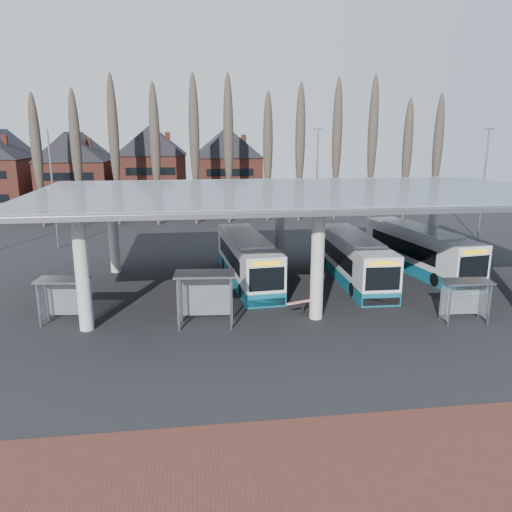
{
  "coord_description": "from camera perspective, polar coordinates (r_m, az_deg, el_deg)",
  "views": [
    {
      "loc": [
        -6.66,
        -22.29,
        9.79
      ],
      "look_at": [
        -2.66,
        7.0,
        2.45
      ],
      "focal_mm": 35.0,
      "sensor_mm": 36.0,
      "label": 1
    }
  ],
  "objects": [
    {
      "name": "ground",
      "position": [
        25.24,
        8.27,
        -9.03
      ],
      "size": [
        140.0,
        140.0,
        0.0
      ],
      "primitive_type": "plane",
      "color": "black",
      "rests_on": "ground"
    },
    {
      "name": "station_canopy",
      "position": [
        31.28,
        4.62,
        6.36
      ],
      "size": [
        32.0,
        16.0,
        6.34
      ],
      "color": "#BCBCB7",
      "rests_on": "ground"
    },
    {
      "name": "poplar_row",
      "position": [
        55.7,
        -0.93,
        12.9
      ],
      "size": [
        45.1,
        1.1,
        14.5
      ],
      "color": "#473D33",
      "rests_on": "ground"
    },
    {
      "name": "townhouse_row",
      "position": [
        67.02,
        -15.81,
        10.14
      ],
      "size": [
        36.8,
        10.3,
        12.25
      ],
      "color": "brown",
      "rests_on": "ground"
    },
    {
      "name": "lamp_post_a",
      "position": [
        45.93,
        -22.22,
        7.36
      ],
      "size": [
        0.8,
        0.16,
        10.17
      ],
      "color": "slate",
      "rests_on": "ground"
    },
    {
      "name": "lamp_post_b",
      "position": [
        50.12,
        6.97,
        8.75
      ],
      "size": [
        0.8,
        0.16,
        10.17
      ],
      "color": "slate",
      "rests_on": "ground"
    },
    {
      "name": "lamp_post_c",
      "position": [
        50.19,
        24.58,
        7.61
      ],
      "size": [
        0.8,
        0.16,
        10.17
      ],
      "color": "slate",
      "rests_on": "ground"
    },
    {
      "name": "bus_1",
      "position": [
        33.59,
        -1.0,
        -0.43
      ],
      "size": [
        3.25,
        11.23,
        3.08
      ],
      "rotation": [
        0.0,
        0.0,
        0.08
      ],
      "color": "white",
      "rests_on": "ground"
    },
    {
      "name": "bus_2",
      "position": [
        34.42,
        11.07,
        -0.35
      ],
      "size": [
        2.63,
        11.08,
        3.06
      ],
      "rotation": [
        0.0,
        0.0,
        -0.03
      ],
      "color": "white",
      "rests_on": "ground"
    },
    {
      "name": "bus_3",
      "position": [
        37.88,
        18.09,
        0.6
      ],
      "size": [
        4.09,
        11.66,
        3.18
      ],
      "rotation": [
        0.0,
        0.0,
        0.15
      ],
      "color": "white",
      "rests_on": "ground"
    },
    {
      "name": "shelter_0",
      "position": [
        27.88,
        -21.05,
        -3.71
      ],
      "size": [
        2.78,
        1.64,
        2.45
      ],
      "rotation": [
        0.0,
        0.0,
        -0.13
      ],
      "color": "gray",
      "rests_on": "ground"
    },
    {
      "name": "shelter_1",
      "position": [
        25.83,
        -5.83,
        -3.5
      ],
      "size": [
        3.19,
        1.79,
        2.85
      ],
      "rotation": [
        0.0,
        0.0,
        -0.08
      ],
      "color": "gray",
      "rests_on": "ground"
    },
    {
      "name": "shelter_2",
      "position": [
        28.43,
        22.76,
        -3.75
      ],
      "size": [
        2.57,
        1.41,
        2.31
      ],
      "rotation": [
        0.0,
        0.0,
        -0.07
      ],
      "color": "gray",
      "rests_on": "ground"
    },
    {
      "name": "barrier",
      "position": [
        27.15,
        5.56,
        -5.28
      ],
      "size": [
        2.19,
        0.97,
        1.14
      ],
      "rotation": [
        0.0,
        0.0,
        0.32
      ],
      "color": "black",
      "rests_on": "ground"
    }
  ]
}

